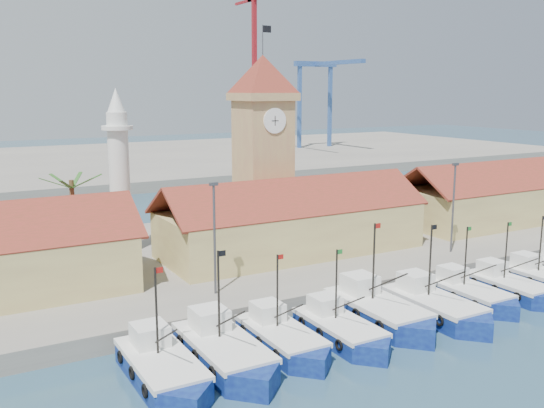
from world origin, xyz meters
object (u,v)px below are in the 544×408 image
clock_tower (263,144)px  boat_0 (163,371)px  minaret (119,171)px  boat_5 (437,308)px

clock_tower → boat_0: bearing=-130.0°
clock_tower → minaret: (-15.00, 2.00, -2.23)m
boat_0 → boat_5: size_ratio=0.97×
boat_0 → clock_tower: bearing=50.0°
boat_5 → minaret: bearing=123.9°
boat_5 → minaret: minaret is taller
boat_5 → clock_tower: bearing=95.7°
boat_0 → minaret: minaret is taller
clock_tower → boat_5: bearing=-84.3°
boat_5 → boat_0: bearing=179.3°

